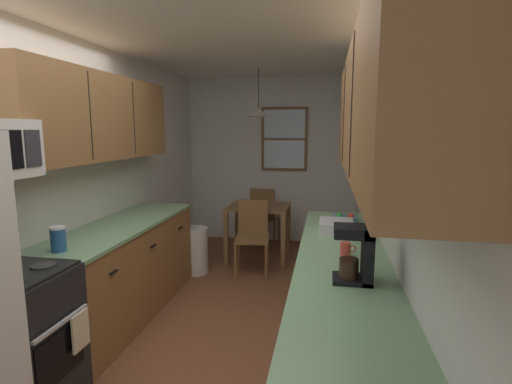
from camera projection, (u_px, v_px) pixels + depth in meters
name	position (u px, v px, depth m)	size (l,w,h in m)	color
ground_plane	(232.00, 313.00, 3.81)	(12.00, 12.00, 0.00)	brown
wall_left	(97.00, 180.00, 3.84)	(0.10, 9.00, 2.55)	silver
wall_right	(383.00, 187.00, 3.37)	(0.10, 9.00, 2.55)	silver
wall_back	(271.00, 161.00, 6.18)	(4.40, 0.10, 2.55)	silver
ceiling_slab	(229.00, 33.00, 3.40)	(4.40, 9.00, 0.08)	white
stove_range	(14.00, 342.00, 2.41)	(0.66, 0.60, 1.10)	black
counter_left	(124.00, 269.00, 3.71)	(0.64, 2.08, 0.90)	olive
upper_cabinets_left	(98.00, 118.00, 3.46)	(0.33, 2.16, 0.75)	olive
counter_right	(342.00, 328.00, 2.61)	(0.64, 3.28, 0.90)	olive
upper_cabinets_right	(375.00, 110.00, 2.31)	(0.33, 2.96, 0.75)	olive
dining_table	(259.00, 216.00, 5.34)	(0.81, 0.71, 0.74)	brown
dining_chair_near	(252.00, 233.00, 4.81)	(0.44, 0.44, 0.90)	brown
dining_chair_far	(264.00, 214.00, 5.91)	(0.42, 0.42, 0.90)	brown
pendant_light	(259.00, 112.00, 5.13)	(0.31, 0.31, 0.62)	black
back_window	(284.00, 139.00, 6.02)	(0.71, 0.05, 0.97)	brown
trash_bin	(195.00, 250.00, 4.83)	(0.31, 0.31, 0.57)	silver
storage_canister	(58.00, 239.00, 2.79)	(0.11, 0.11, 0.18)	#265999
dish_towel	(80.00, 331.00, 2.48)	(0.02, 0.16, 0.24)	beige
coffee_maker	(359.00, 253.00, 2.22)	(0.22, 0.18, 0.32)	black
mug_spare	(346.00, 249.00, 2.70)	(0.11, 0.07, 0.09)	#BF3F33
fruit_bowl	(345.00, 219.00, 3.67)	(0.24, 0.24, 0.09)	#597F9E
dish_rack	(336.00, 227.00, 3.30)	(0.28, 0.34, 0.10)	silver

